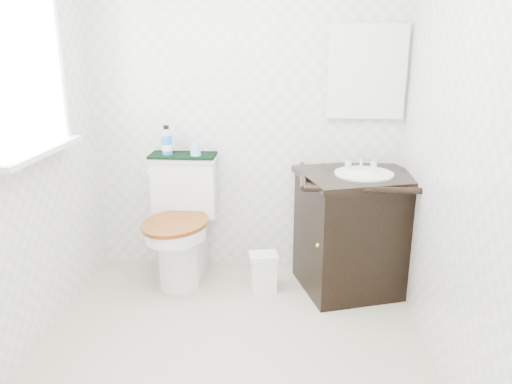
# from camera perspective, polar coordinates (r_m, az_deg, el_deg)

# --- Properties ---
(floor) EXTENTS (2.40, 2.40, 0.00)m
(floor) POSITION_cam_1_polar(r_m,az_deg,el_deg) (2.85, -3.31, -18.59)
(floor) COLOR #C2B69C
(floor) RESTS_ON ground
(wall_back) EXTENTS (2.40, 0.00, 2.40)m
(wall_back) POSITION_cam_1_polar(r_m,az_deg,el_deg) (3.54, -1.11, 9.57)
(wall_back) COLOR silver
(wall_back) RESTS_ON ground
(wall_front) EXTENTS (2.40, 0.00, 2.40)m
(wall_front) POSITION_cam_1_polar(r_m,az_deg,el_deg) (1.23, -11.46, -5.23)
(wall_front) COLOR silver
(wall_front) RESTS_ON ground
(wall_right) EXTENTS (0.00, 2.40, 2.40)m
(wall_right) POSITION_cam_1_polar(r_m,az_deg,el_deg) (2.47, 22.52, 4.99)
(wall_right) COLOR silver
(wall_right) RESTS_ON ground
(window) EXTENTS (0.02, 0.70, 0.90)m
(window) POSITION_cam_1_polar(r_m,az_deg,el_deg) (2.91, -25.22, 13.31)
(window) COLOR white
(window) RESTS_ON wall_left
(mirror) EXTENTS (0.50, 0.02, 0.60)m
(mirror) POSITION_cam_1_polar(r_m,az_deg,el_deg) (3.51, 12.55, 13.22)
(mirror) COLOR silver
(mirror) RESTS_ON wall_back
(toilet) EXTENTS (0.51, 0.68, 0.87)m
(toilet) POSITION_cam_1_polar(r_m,az_deg,el_deg) (3.59, -8.45, -4.09)
(toilet) COLOR white
(toilet) RESTS_ON floor
(vanity) EXTENTS (0.88, 0.81, 0.92)m
(vanity) POSITION_cam_1_polar(r_m,az_deg,el_deg) (3.46, 11.30, -4.10)
(vanity) COLOR black
(vanity) RESTS_ON floor
(trash_bin) EXTENTS (0.21, 0.18, 0.27)m
(trash_bin) POSITION_cam_1_polar(r_m,az_deg,el_deg) (3.45, 0.86, -9.09)
(trash_bin) COLOR white
(trash_bin) RESTS_ON floor
(towel) EXTENTS (0.46, 0.22, 0.02)m
(towel) POSITION_cam_1_polar(r_m,az_deg,el_deg) (3.56, -8.36, 4.18)
(towel) COLOR black
(towel) RESTS_ON toilet
(mouthwash_bottle) EXTENTS (0.07, 0.07, 0.21)m
(mouthwash_bottle) POSITION_cam_1_polar(r_m,az_deg,el_deg) (3.54, -10.16, 5.74)
(mouthwash_bottle) COLOR #1779C3
(mouthwash_bottle) RESTS_ON towel
(cup) EXTENTS (0.07, 0.07, 0.09)m
(cup) POSITION_cam_1_polar(r_m,az_deg,el_deg) (3.49, -6.93, 4.92)
(cup) COLOR #85ADD9
(cup) RESTS_ON towel
(soap_bar) EXTENTS (0.06, 0.04, 0.02)m
(soap_bar) POSITION_cam_1_polar(r_m,az_deg,el_deg) (3.41, 10.57, 2.65)
(soap_bar) COLOR #1A737F
(soap_bar) RESTS_ON vanity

